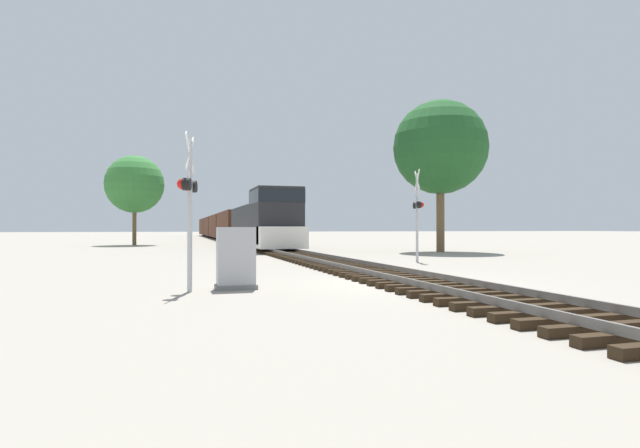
% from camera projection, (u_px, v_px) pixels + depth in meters
% --- Properties ---
extents(ground_plane, '(400.00, 400.00, 0.00)m').
position_uv_depth(ground_plane, '(407.00, 283.00, 14.00)').
color(ground_plane, gray).
extents(rail_track_bed, '(2.60, 160.00, 0.31)m').
position_uv_depth(rail_track_bed, '(407.00, 279.00, 14.00)').
color(rail_track_bed, black).
rests_on(rail_track_bed, ground).
extents(freight_train, '(2.96, 78.62, 4.13)m').
position_uv_depth(freight_train, '(224.00, 226.00, 66.27)').
color(freight_train, '#232326').
rests_on(freight_train, ground).
extents(crossing_signal_near, '(0.51, 1.01, 3.86)m').
position_uv_depth(crossing_signal_near, '(189.00, 196.00, 12.17)').
color(crossing_signal_near, '#B7B7BC').
rests_on(crossing_signal_near, ground).
extents(crossing_signal_far, '(0.52, 1.01, 4.21)m').
position_uv_depth(crossing_signal_far, '(418.00, 209.00, 22.70)').
color(crossing_signal_far, '#B7B7BC').
rests_on(crossing_signal_far, ground).
extents(relay_cabinet, '(1.04, 0.66, 1.58)m').
position_uv_depth(relay_cabinet, '(236.00, 258.00, 12.73)').
color(relay_cabinet, slate).
rests_on(relay_cabinet, ground).
extents(tree_far_right, '(6.12, 6.12, 9.89)m').
position_uv_depth(tree_far_right, '(440.00, 148.00, 32.51)').
color(tree_far_right, brown).
rests_on(tree_far_right, ground).
extents(tree_mid_background, '(5.21, 5.21, 8.14)m').
position_uv_depth(tree_mid_background, '(135.00, 184.00, 45.22)').
color(tree_mid_background, brown).
rests_on(tree_mid_background, ground).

